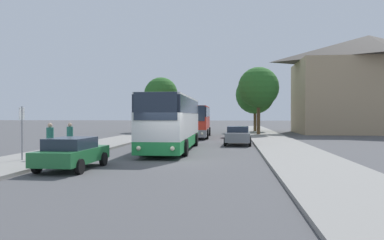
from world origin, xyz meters
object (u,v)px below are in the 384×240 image
bus_front (173,122)px  parked_car_right_near (238,135)px  tree_right_near (255,95)px  tree_right_mid (259,88)px  parked_car_left_curb (72,153)px  bus_stop_sign (22,127)px  tree_left_near (159,94)px  bus_middle (196,121)px  tree_left_far (161,94)px  pedestrian_waiting_near (70,138)px  pedestrian_waiting_far (50,140)px

bus_front → parked_car_right_near: bus_front is taller
tree_right_near → tree_right_mid: bearing=-90.5°
parked_car_left_curb → tree_right_mid: (9.91, 28.75, 4.87)m
bus_stop_sign → tree_left_near: 35.50m
bus_stop_sign → tree_left_near: size_ratio=0.36×
bus_middle → tree_left_far: 10.32m
pedestrian_waiting_near → pedestrian_waiting_far: pedestrian_waiting_far is taller
tree_left_near → bus_stop_sign: bearing=-89.6°
bus_front → tree_right_mid: 21.05m
tree_left_near → tree_right_near: bearing=-0.2°
bus_middle → tree_right_mid: 9.14m
parked_car_left_curb → tree_right_mid: tree_right_mid is taller
bus_front → parked_car_right_near: 6.79m
bus_middle → bus_stop_sign: (-6.46, -22.24, 0.03)m
bus_middle → tree_left_near: size_ratio=1.41×
bus_front → tree_right_mid: tree_right_mid is taller
parked_car_left_curb → tree_right_near: size_ratio=0.54×
pedestrian_waiting_near → tree_left_far: (0.25, 26.72, 4.07)m
pedestrian_waiting_far → tree_right_near: bearing=-3.3°
pedestrian_waiting_near → tree_right_mid: 26.79m
bus_middle → parked_car_right_near: bus_middle is taller
pedestrian_waiting_far → tree_left_near: bearing=18.7°
tree_left_near → bus_middle: bearing=-62.7°
bus_middle → tree_right_mid: (6.86, 4.66, 3.84)m
bus_middle → pedestrian_waiting_far: bus_middle is taller
tree_left_far → tree_right_near: bearing=21.6°
bus_front → parked_car_left_curb: bearing=-108.4°
pedestrian_waiting_far → bus_stop_sign: bearing=145.8°
parked_car_right_near → bus_stop_sign: bus_stop_sign is taller
bus_front → parked_car_right_near: size_ratio=2.86×
bus_front → parked_car_left_curb: 9.76m
tree_left_near → parked_car_right_near: bearing=-64.3°
bus_front → pedestrian_waiting_far: (-5.30, -6.55, -0.83)m
tree_left_far → tree_right_mid: size_ratio=0.91×
parked_car_left_curb → tree_left_near: 37.65m
parked_car_left_curb → tree_left_far: bearing=95.6°
bus_front → bus_middle: 14.86m
parked_car_right_near → tree_left_far: size_ratio=0.60×
pedestrian_waiting_near → tree_right_mid: tree_right_mid is taller
pedestrian_waiting_near → tree_right_near: bearing=-42.7°
tree_right_near → bus_middle: bearing=-118.0°
bus_middle → tree_right_mid: size_ratio=1.33×
parked_car_right_near → tree_left_far: (-9.70, 17.96, 4.33)m
parked_car_left_curb → tree_right_mid: 30.80m
pedestrian_waiting_far → pedestrian_waiting_near: bearing=20.8°
bus_middle → parked_car_left_curb: 24.31m
pedestrian_waiting_near → tree_left_near: 31.99m
bus_middle → tree_right_near: (6.93, 13.02, 3.47)m
pedestrian_waiting_far → tree_left_far: (0.04, 29.53, 4.04)m
parked_car_left_curb → pedestrian_waiting_far: bearing=132.9°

